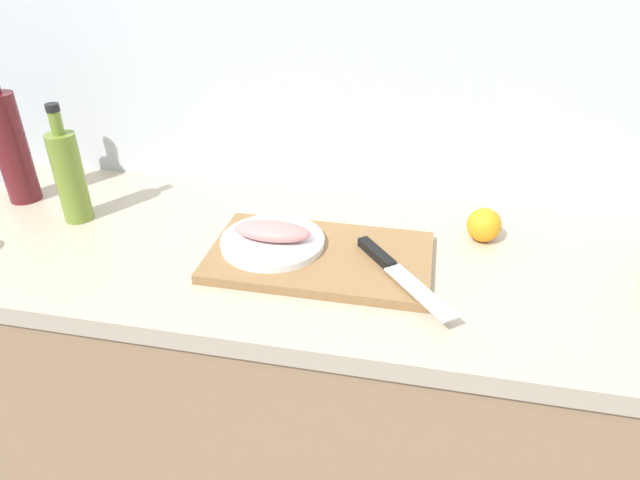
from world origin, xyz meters
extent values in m
cube|color=silver|center=(0.00, 0.33, 1.25)|extent=(3.20, 0.05, 2.50)
cube|color=#9E7A56|center=(0.00, 0.00, 0.43)|extent=(2.00, 0.58, 0.86)
cube|color=#B7A88E|center=(0.00, 0.00, 0.88)|extent=(2.00, 0.60, 0.04)
cube|color=olive|center=(-0.10, -0.03, 0.91)|extent=(0.45, 0.26, 0.02)
cylinder|color=white|center=(-0.20, -0.02, 0.93)|extent=(0.21, 0.21, 0.01)
ellipsoid|color=tan|center=(-0.20, -0.02, 0.95)|extent=(0.16, 0.07, 0.04)
cube|color=silver|center=(0.10, -0.14, 0.93)|extent=(0.14, 0.16, 0.00)
cube|color=black|center=(0.01, -0.03, 0.93)|extent=(0.09, 0.10, 0.02)
cylinder|color=olive|center=(-0.68, 0.03, 1.00)|extent=(0.06, 0.06, 0.20)
cylinder|color=olive|center=(-0.68, 0.03, 1.13)|extent=(0.03, 0.03, 0.05)
cylinder|color=black|center=(-0.68, 0.03, 1.16)|extent=(0.03, 0.03, 0.02)
cylinder|color=#59191E|center=(-0.87, 0.10, 1.03)|extent=(0.07, 0.07, 0.26)
sphere|color=orange|center=(0.23, 0.12, 0.94)|extent=(0.07, 0.07, 0.07)
camera|label=1|loc=(0.09, -0.97, 1.52)|focal=31.31mm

